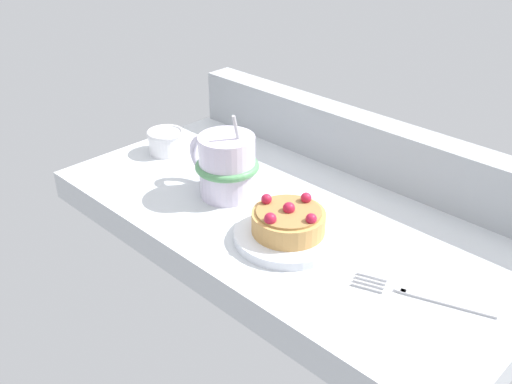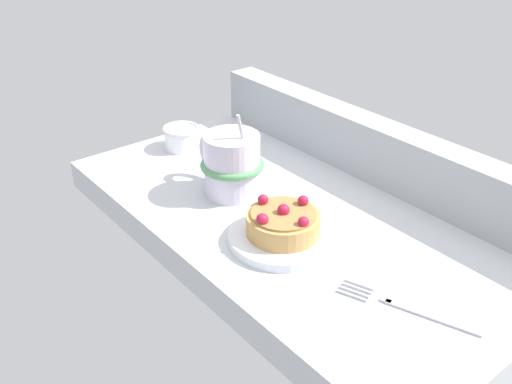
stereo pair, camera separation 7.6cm
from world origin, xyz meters
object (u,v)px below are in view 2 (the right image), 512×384
at_px(raspberry_tart, 283,222).
at_px(dessert_fork, 405,307).
at_px(dessert_plate, 283,237).
at_px(sugar_bowl, 181,137).
at_px(coffee_mug, 231,164).

distance_m(raspberry_tart, dessert_fork, 0.18).
bearing_deg(dessert_plate, dessert_fork, 5.23).
xyz_separation_m(raspberry_tart, dessert_fork, (0.18, 0.02, -0.02)).
relative_size(dessert_plate, sugar_bowl, 2.25).
relative_size(coffee_mug, sugar_bowl, 2.03).
bearing_deg(sugar_bowl, raspberry_tart, -9.08).
relative_size(dessert_plate, dessert_fork, 0.92).
bearing_deg(dessert_fork, coffee_mug, 178.47).
bearing_deg(sugar_bowl, dessert_fork, -3.88).
xyz_separation_m(coffee_mug, dessert_fork, (0.32, -0.01, -0.04)).
bearing_deg(sugar_bowl, dessert_plate, -9.05).
bearing_deg(raspberry_tart, sugar_bowl, 170.92).
relative_size(dessert_plate, raspberry_tart, 1.49).
height_order(dessert_plate, raspberry_tart, raspberry_tart).
bearing_deg(dessert_plate, coffee_mug, 169.96).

